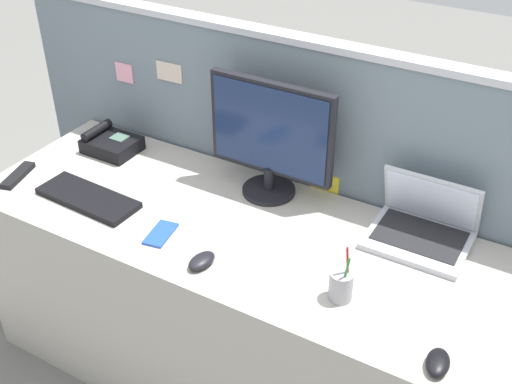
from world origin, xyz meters
The scene contains 12 objects.
ground_plane centered at (0.00, 0.00, 0.00)m, with size 10.00×10.00×0.00m, color slate.
desk centered at (0.00, 0.00, 0.37)m, with size 1.96×0.67×0.74m, color #ADA89E.
cubicle_divider centered at (0.00, 0.38, 0.64)m, with size 2.42×0.07×1.27m.
desktop_monitor centered at (-0.05, 0.24, 0.96)m, with size 0.46×0.19×0.42m.
laptop centered at (0.50, 0.25, 0.79)m, with size 0.31×0.26×0.21m.
desk_phone centered at (-0.73, 0.18, 0.77)m, with size 0.20×0.16×0.09m.
keyboard_main centered at (-0.57, -0.14, 0.75)m, with size 0.38×0.14×0.02m, color black.
computer_mouse_right_hand centered at (0.71, -0.26, 0.75)m, with size 0.06×0.10×0.03m, color black.
computer_mouse_left_hand centered at (-0.03, -0.22, 0.75)m, with size 0.06×0.10×0.03m, color black.
pen_cup centered at (0.39, -0.15, 0.78)m, with size 0.07×0.07×0.18m.
cell_phone_blue_case centered at (-0.23, -0.17, 0.74)m, with size 0.07×0.13×0.01m, color blue.
tv_remote centered at (-0.90, -0.15, 0.75)m, with size 0.04×0.17×0.02m, color black.
Camera 1 is at (0.86, -1.43, 2.00)m, focal length 44.83 mm.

